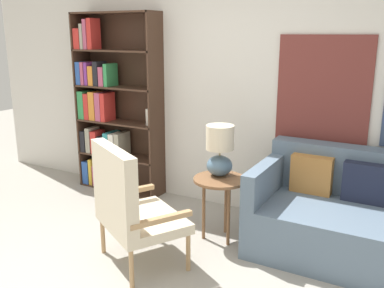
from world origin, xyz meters
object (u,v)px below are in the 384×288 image
(side_table, at_px, (220,186))
(table_lamp, at_px, (220,149))
(armchair, at_px, (128,202))
(bookshelf, at_px, (108,109))
(couch, at_px, (359,220))

(side_table, bearing_deg, table_lamp, 119.19)
(table_lamp, bearing_deg, armchair, -114.87)
(bookshelf, height_order, couch, bookshelf)
(armchair, height_order, table_lamp, table_lamp)
(bookshelf, distance_m, armchair, 1.93)
(armchair, xyz_separation_m, couch, (1.57, 1.06, -0.22))
(bookshelf, distance_m, side_table, 1.88)
(couch, height_order, table_lamp, table_lamp)
(table_lamp, bearing_deg, side_table, -60.81)
(bookshelf, relative_size, armchair, 2.05)
(armchair, relative_size, couch, 0.59)
(bookshelf, bearing_deg, armchair, -46.05)
(armchair, distance_m, side_table, 0.88)
(bookshelf, xyz_separation_m, couch, (2.87, -0.30, -0.63))
(table_lamp, bearing_deg, bookshelf, 162.99)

